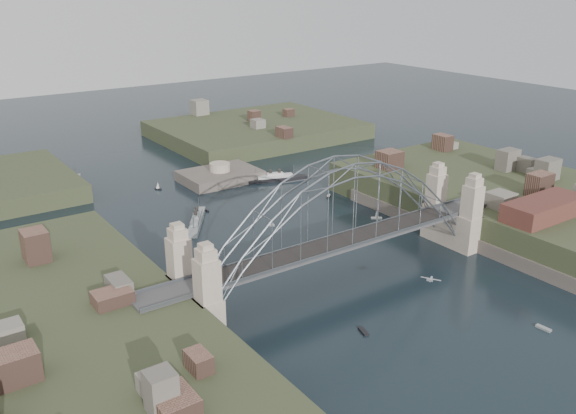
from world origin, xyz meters
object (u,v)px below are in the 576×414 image
Objects in this scene: fort_island at (220,182)px; naval_cruiser_far at (75,182)px; wharf_shed at (544,209)px; naval_cruiser_near at (197,221)px; bridge at (342,222)px; ocean_liner at (275,179)px.

naval_cruiser_far is at bearing 149.22° from fort_island.
wharf_shed reaches higher than naval_cruiser_far.
wharf_shed is 1.23× the size of naval_cruiser_near.
naval_cruiser_far is (-24.15, 91.54, -11.59)m from bridge.
ocean_liner is (25.13, 60.55, -11.59)m from bridge.
bridge reaches higher than wharf_shed.
bridge is 5.16× the size of naval_cruiser_near.
naval_cruiser_near is at bearing 102.34° from bridge.
bridge is 4.20× the size of wharf_shed.
naval_cruiser_near is at bearing -128.61° from fort_island.
ocean_liner is (13.13, -9.45, 1.07)m from fort_island.
bridge is 4.40× the size of ocean_liner.
naval_cruiser_far is at bearing 122.85° from wharf_shed.
bridge is 6.21× the size of naval_cruiser_far.
wharf_shed is at bearing -57.15° from naval_cruiser_far.
bridge is 66.57m from ocean_liner.
fort_island is at bearing 80.27° from bridge.
fort_island is at bearing -30.78° from naval_cruiser_far.
wharf_shed reaches higher than ocean_liner.
bridge reaches higher than naval_cruiser_near.
fort_island is 1.35× the size of naval_cruiser_near.
wharf_shed reaches higher than naval_cruiser_near.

